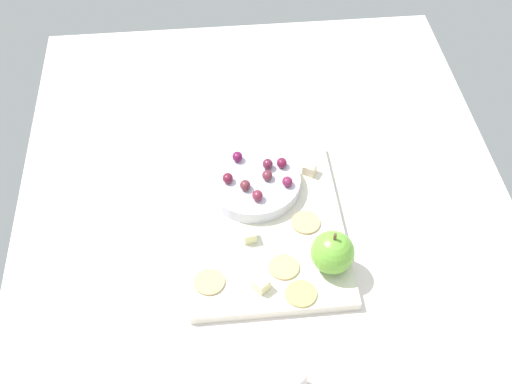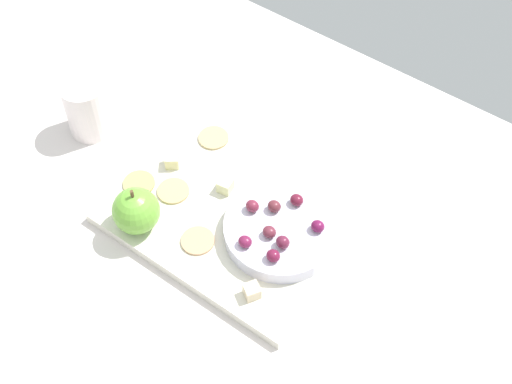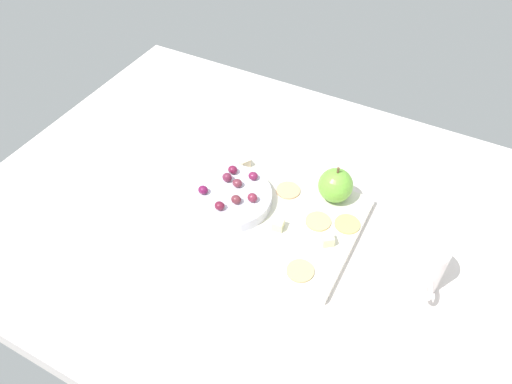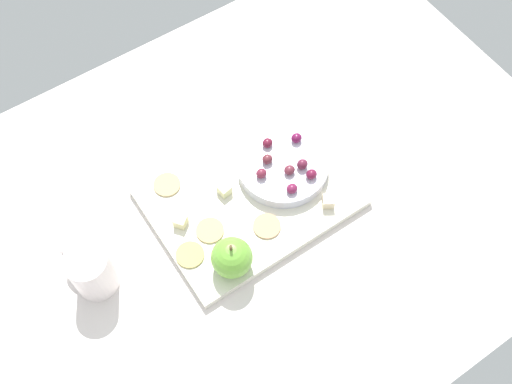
{
  "view_description": "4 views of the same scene",
  "coord_description": "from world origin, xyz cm",
  "px_view_note": "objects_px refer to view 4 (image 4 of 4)",
  "views": [
    {
      "loc": [
        -62.96,
        8.69,
        91.48
      ],
      "look_at": [
        6.87,
        1.9,
        11.23
      ],
      "focal_mm": 45.44,
      "sensor_mm": 36.0,
      "label": 1
    },
    {
      "loc": [
        42.35,
        -45.52,
        91.76
      ],
      "look_at": [
        6.43,
        3.71,
        10.16
      ],
      "focal_mm": 49.65,
      "sensor_mm": 36.0,
      "label": 2
    },
    {
      "loc": [
        -22.85,
        57.02,
        76.96
      ],
      "look_at": [
        7.26,
        0.26,
        10.12
      ],
      "focal_mm": 34.01,
      "sensor_mm": 36.0,
      "label": 3
    },
    {
      "loc": [
        -22.78,
        -41.73,
        100.62
      ],
      "look_at": [
        4.48,
        -0.98,
        9.85
      ],
      "focal_mm": 42.33,
      "sensor_mm": 36.0,
      "label": 4
    }
  ],
  "objects_px": {
    "grape_2": "(302,164)",
    "grape_6": "(267,159)",
    "cracker_3": "(190,255)",
    "grape_5": "(292,189)",
    "cheese_cube_2": "(328,201)",
    "grape_0": "(267,143)",
    "cracker_2": "(267,226)",
    "cracker_1": "(210,230)",
    "cracker_0": "(167,185)",
    "platter": "(250,197)",
    "cup": "(91,271)",
    "cheese_cube_1": "(224,190)",
    "grape_7": "(261,173)",
    "apple_whole": "(232,258)",
    "grape_3": "(311,174)",
    "serving_dish": "(283,165)",
    "grape_4": "(289,170)",
    "cheese_cube_0": "(180,221)",
    "grape_1": "(296,138)"
  },
  "relations": [
    {
      "from": "serving_dish",
      "to": "grape_4",
      "type": "xyz_separation_m",
      "value": [
        -0.0,
        -0.02,
        0.02
      ]
    },
    {
      "from": "cracker_2",
      "to": "grape_5",
      "type": "relative_size",
      "value": 2.43
    },
    {
      "from": "grape_2",
      "to": "cup",
      "type": "relative_size",
      "value": 0.2
    },
    {
      "from": "cracker_0",
      "to": "grape_0",
      "type": "bearing_deg",
      "value": -12.78
    },
    {
      "from": "grape_2",
      "to": "grape_6",
      "type": "xyz_separation_m",
      "value": [
        -0.04,
        0.04,
        -0.0
      ]
    },
    {
      "from": "cracker_1",
      "to": "serving_dish",
      "type": "bearing_deg",
      "value": 10.54
    },
    {
      "from": "cracker_2",
      "to": "grape_7",
      "type": "height_order",
      "value": "grape_7"
    },
    {
      "from": "grape_5",
      "to": "grape_7",
      "type": "distance_m",
      "value": 0.06
    },
    {
      "from": "grape_2",
      "to": "cracker_0",
      "type": "bearing_deg",
      "value": 151.81
    },
    {
      "from": "grape_5",
      "to": "cheese_cube_2",
      "type": "bearing_deg",
      "value": -45.51
    },
    {
      "from": "cheese_cube_2",
      "to": "grape_2",
      "type": "xyz_separation_m",
      "value": [
        -0.0,
        0.08,
        0.02
      ]
    },
    {
      "from": "grape_1",
      "to": "cracker_3",
      "type": "bearing_deg",
      "value": -164.45
    },
    {
      "from": "cheese_cube_2",
      "to": "cup",
      "type": "height_order",
      "value": "cup"
    },
    {
      "from": "platter",
      "to": "cup",
      "type": "distance_m",
      "value": 0.3
    },
    {
      "from": "grape_1",
      "to": "grape_4",
      "type": "xyz_separation_m",
      "value": [
        -0.05,
        -0.05,
        -0.0
      ]
    },
    {
      "from": "grape_3",
      "to": "cheese_cube_1",
      "type": "bearing_deg",
      "value": 153.01
    },
    {
      "from": "cracker_2",
      "to": "grape_2",
      "type": "distance_m",
      "value": 0.13
    },
    {
      "from": "apple_whole",
      "to": "cracker_2",
      "type": "bearing_deg",
      "value": 17.2
    },
    {
      "from": "cracker_2",
      "to": "grape_3",
      "type": "height_order",
      "value": "grape_3"
    },
    {
      "from": "grape_2",
      "to": "grape_4",
      "type": "xyz_separation_m",
      "value": [
        -0.03,
        0.0,
        -0.0
      ]
    },
    {
      "from": "cracker_1",
      "to": "grape_2",
      "type": "xyz_separation_m",
      "value": [
        0.2,
        0.0,
        0.03
      ]
    },
    {
      "from": "cheese_cube_0",
      "to": "grape_7",
      "type": "bearing_deg",
      "value": -3.41
    },
    {
      "from": "grape_4",
      "to": "cup",
      "type": "distance_m",
      "value": 0.37
    },
    {
      "from": "cracker_1",
      "to": "grape_3",
      "type": "bearing_deg",
      "value": -5.79
    },
    {
      "from": "cracker_0",
      "to": "grape_7",
      "type": "height_order",
      "value": "grape_7"
    },
    {
      "from": "grape_5",
      "to": "cheese_cube_1",
      "type": "bearing_deg",
      "value": 141.29
    },
    {
      "from": "cracker_3",
      "to": "cup",
      "type": "height_order",
      "value": "cup"
    },
    {
      "from": "grape_7",
      "to": "cheese_cube_0",
      "type": "bearing_deg",
      "value": 176.59
    },
    {
      "from": "grape_2",
      "to": "grape_6",
      "type": "height_order",
      "value": "grape_2"
    },
    {
      "from": "cracker_0",
      "to": "grape_5",
      "type": "xyz_separation_m",
      "value": [
        0.17,
        -0.14,
        0.03
      ]
    },
    {
      "from": "cracker_2",
      "to": "grape_7",
      "type": "relative_size",
      "value": 2.43
    },
    {
      "from": "cheese_cube_2",
      "to": "grape_1",
      "type": "distance_m",
      "value": 0.13
    },
    {
      "from": "platter",
      "to": "grape_6",
      "type": "bearing_deg",
      "value": 26.15
    },
    {
      "from": "cheese_cube_2",
      "to": "grape_0",
      "type": "xyz_separation_m",
      "value": [
        -0.03,
        0.15,
        0.02
      ]
    },
    {
      "from": "cheese_cube_1",
      "to": "grape_7",
      "type": "distance_m",
      "value": 0.07
    },
    {
      "from": "grape_5",
      "to": "serving_dish",
      "type": "bearing_deg",
      "value": 69.33
    },
    {
      "from": "grape_3",
      "to": "grape_0",
      "type": "bearing_deg",
      "value": 105.56
    },
    {
      "from": "cheese_cube_2",
      "to": "cup",
      "type": "distance_m",
      "value": 0.41
    },
    {
      "from": "apple_whole",
      "to": "grape_5",
      "type": "xyz_separation_m",
      "value": [
        0.16,
        0.05,
        -0.0
      ]
    },
    {
      "from": "grape_2",
      "to": "serving_dish",
      "type": "bearing_deg",
      "value": 128.16
    },
    {
      "from": "apple_whole",
      "to": "grape_2",
      "type": "distance_m",
      "value": 0.21
    },
    {
      "from": "serving_dish",
      "to": "cheese_cube_1",
      "type": "height_order",
      "value": "serving_dish"
    },
    {
      "from": "cracker_3",
      "to": "grape_5",
      "type": "relative_size",
      "value": 2.43
    },
    {
      "from": "cracker_0",
      "to": "cracker_1",
      "type": "relative_size",
      "value": 1.0
    },
    {
      "from": "cheese_cube_0",
      "to": "grape_6",
      "type": "distance_m",
      "value": 0.19
    },
    {
      "from": "grape_0",
      "to": "grape_2",
      "type": "xyz_separation_m",
      "value": [
        0.03,
        -0.07,
        0.0
      ]
    },
    {
      "from": "grape_5",
      "to": "cup",
      "type": "distance_m",
      "value": 0.36
    },
    {
      "from": "cracker_3",
      "to": "grape_5",
      "type": "xyz_separation_m",
      "value": [
        0.2,
        -0.0,
        0.03
      ]
    },
    {
      "from": "cracker_1",
      "to": "grape_0",
      "type": "height_order",
      "value": "grape_0"
    },
    {
      "from": "grape_6",
      "to": "grape_7",
      "type": "height_order",
      "value": "same"
    }
  ]
}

